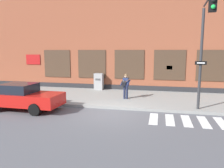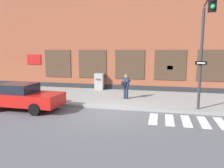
{
  "view_description": "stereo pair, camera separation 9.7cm",
  "coord_description": "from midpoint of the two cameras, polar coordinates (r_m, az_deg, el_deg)",
  "views": [
    {
      "loc": [
        2.55,
        -11.24,
        3.4
      ],
      "look_at": [
        -0.23,
        1.23,
        1.47
      ],
      "focal_mm": 35.0,
      "sensor_mm": 36.0,
      "label": 1
    },
    {
      "loc": [
        2.65,
        -11.22,
        3.4
      ],
      "look_at": [
        -0.23,
        1.23,
        1.47
      ],
      "focal_mm": 35.0,
      "sensor_mm": 36.0,
      "label": 2
    }
  ],
  "objects": [
    {
      "name": "crosswalk",
      "position": [
        11.57,
        23.06,
        -9.16
      ],
      "size": [
        5.2,
        1.9,
        0.01
      ],
      "color": "silver",
      "rests_on": "ground"
    },
    {
      "name": "traffic_light",
      "position": [
        11.77,
        23.35,
        11.17
      ],
      "size": [
        0.62,
        3.37,
        5.68
      ],
      "color": "#2D2D30",
      "rests_on": "sidewalk"
    },
    {
      "name": "ground_plane",
      "position": [
        12.02,
        -0.03,
        -7.82
      ],
      "size": [
        160.0,
        160.0,
        0.0
      ],
      "primitive_type": "plane",
      "color": "#56565B"
    },
    {
      "name": "sidewalk",
      "position": [
        15.67,
        3.17,
        -3.64
      ],
      "size": [
        28.0,
        5.86,
        0.16
      ],
      "color": "gray",
      "rests_on": "ground"
    },
    {
      "name": "building_backdrop",
      "position": [
        20.19,
        5.69,
        10.23
      ],
      "size": [
        28.0,
        4.06,
        7.99
      ],
      "color": "brown",
      "rests_on": "ground"
    },
    {
      "name": "busker",
      "position": [
        14.86,
        3.78,
        -0.19
      ],
      "size": [
        0.72,
        0.65,
        1.71
      ],
      "color": "#1E233D",
      "rests_on": "sidewalk"
    },
    {
      "name": "red_car",
      "position": [
        13.75,
        -22.23,
        -3.07
      ],
      "size": [
        4.64,
        2.07,
        1.53
      ],
      "color": "red",
      "rests_on": "ground"
    },
    {
      "name": "utility_box",
      "position": [
        18.48,
        -3.19,
        0.66
      ],
      "size": [
        0.73,
        0.58,
        1.38
      ],
      "color": "#9E9E9E",
      "rests_on": "sidewalk"
    }
  ]
}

